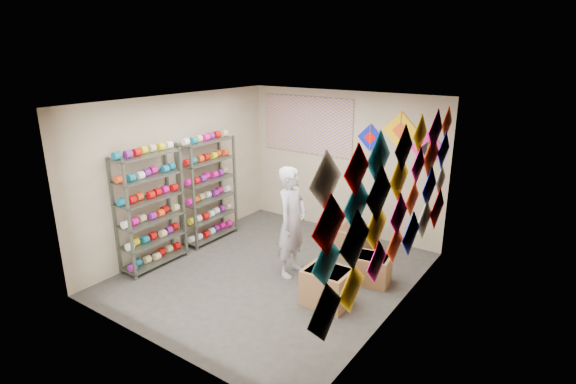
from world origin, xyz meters
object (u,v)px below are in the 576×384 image
Objects in this scene: carton_b at (372,269)px; carton_c at (354,242)px; shelf_rack_front at (151,210)px; carton_a at (327,287)px; shopkeeper at (292,222)px; shelf_rack_back at (208,190)px.

carton_b is 0.91× the size of carton_c.
shelf_rack_front is 3.06× the size of carton_a.
carton_b is (1.17, 0.45, -0.65)m from shopkeeper.
shelf_rack_back is 3.06× the size of carton_a.
shelf_rack_front and shelf_rack_back have the same top height.
carton_c is (2.54, 2.17, -0.69)m from shelf_rack_front.
shopkeeper is 1.19m from carton_a.
shopkeeper is 1.41m from carton_b.
carton_c is at bearing 102.91° from carton_a.
carton_c is (0.51, 1.13, -0.62)m from shopkeeper.
carton_c is at bearing 18.91° from shelf_rack_back.
shelf_rack_front is 1.30m from shelf_rack_back.
shopkeeper is 2.96× the size of carton_c.
shelf_rack_front is at bearing 112.42° from shopkeeper.
shopkeeper is 2.81× the size of carton_a.
shelf_rack_front is 3.41m from carton_c.
carton_b is at bearing 72.80° from carton_a.
shelf_rack_back is 1.09× the size of shopkeeper.
shopkeeper reaches higher than carton_a.
carton_b is at bearing 3.28° from shelf_rack_back.
shopkeeper is (2.03, -0.26, -0.08)m from shelf_rack_back.
carton_c is at bearing 40.50° from shelf_rack_front.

